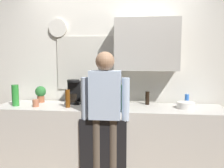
% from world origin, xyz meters
% --- Properties ---
extents(kitchen_counter, '(2.94, 0.64, 0.90)m').
position_xyz_m(kitchen_counter, '(0.00, 0.30, 0.45)').
color(kitchen_counter, beige).
rests_on(kitchen_counter, ground_plane).
extents(dishwasher_panel, '(0.56, 0.02, 0.81)m').
position_xyz_m(dishwasher_panel, '(-0.02, -0.03, 0.40)').
color(dishwasher_panel, black).
rests_on(dishwasher_panel, ground_plane).
extents(back_wall_assembly, '(4.54, 0.42, 2.60)m').
position_xyz_m(back_wall_assembly, '(0.06, 0.70, 1.36)').
color(back_wall_assembly, silver).
rests_on(back_wall_assembly, ground_plane).
extents(coffee_maker, '(0.20, 0.20, 0.33)m').
position_xyz_m(coffee_maker, '(-0.50, 0.47, 1.04)').
color(coffee_maker, black).
rests_on(coffee_maker, kitchen_counter).
extents(bottle_clear_soda, '(0.09, 0.09, 0.28)m').
position_xyz_m(bottle_clear_soda, '(-1.22, 0.21, 1.04)').
color(bottle_clear_soda, '#2D8C33').
rests_on(bottle_clear_soda, kitchen_counter).
extents(bottle_amber_beer, '(0.06, 0.06, 0.23)m').
position_xyz_m(bottle_amber_beer, '(-0.51, 0.19, 1.01)').
color(bottle_amber_beer, brown).
rests_on(bottle_amber_beer, kitchen_counter).
extents(bottle_green_wine, '(0.07, 0.07, 0.30)m').
position_xyz_m(bottle_green_wine, '(0.17, 0.16, 1.05)').
color(bottle_green_wine, '#195923').
rests_on(bottle_green_wine, kitchen_counter).
extents(bottle_dark_sauce, '(0.06, 0.06, 0.18)m').
position_xyz_m(bottle_dark_sauce, '(0.50, 0.49, 0.99)').
color(bottle_dark_sauce, black).
rests_on(bottle_dark_sauce, kitchen_counter).
extents(bottle_olive_oil, '(0.06, 0.06, 0.25)m').
position_xyz_m(bottle_olive_oil, '(0.19, 0.28, 1.02)').
color(bottle_olive_oil, olive).
rests_on(bottle_olive_oil, kitchen_counter).
extents(cup_blue_mug, '(0.08, 0.08, 0.10)m').
position_xyz_m(cup_blue_mug, '(-0.29, 0.33, 0.95)').
color(cup_blue_mug, '#3351B2').
rests_on(cup_blue_mug, kitchen_counter).
extents(cup_terracotta_mug, '(0.08, 0.08, 0.09)m').
position_xyz_m(cup_terracotta_mug, '(-0.93, 0.18, 0.94)').
color(cup_terracotta_mug, '#B26647').
rests_on(cup_terracotta_mug, kitchen_counter).
extents(mixing_bowl, '(0.22, 0.22, 0.08)m').
position_xyz_m(mixing_bowl, '(0.98, 0.30, 0.94)').
color(mixing_bowl, white).
rests_on(mixing_bowl, kitchen_counter).
extents(potted_plant, '(0.15, 0.15, 0.23)m').
position_xyz_m(potted_plant, '(-0.99, 0.48, 1.03)').
color(potted_plant, '#9E5638').
rests_on(potted_plant, kitchen_counter).
extents(dish_soap, '(0.06, 0.06, 0.18)m').
position_xyz_m(dish_soap, '(1.02, 0.50, 0.98)').
color(dish_soap, blue).
rests_on(dish_soap, kitchen_counter).
extents(storage_canister, '(0.14, 0.14, 0.17)m').
position_xyz_m(storage_canister, '(-0.15, 0.40, 0.98)').
color(storage_canister, silver).
rests_on(storage_canister, kitchen_counter).
extents(person_at_sink, '(0.57, 0.22, 1.60)m').
position_xyz_m(person_at_sink, '(0.00, 0.00, 0.95)').
color(person_at_sink, brown).
rests_on(person_at_sink, ground_plane).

